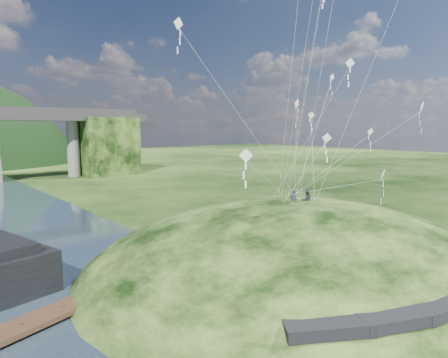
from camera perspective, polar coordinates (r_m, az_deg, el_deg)
ground at (r=26.95m, az=1.75°, el=-17.04°), size 320.00×320.00×0.00m
grass_hill at (r=34.12m, az=9.82°, el=-14.41°), size 36.00×32.00×13.00m
footpath at (r=26.87m, az=29.22°, el=-13.31°), size 22.29×5.84×0.83m
wooden_dock at (r=26.89m, az=-21.96°, el=-16.80°), size 11.98×5.25×0.85m
kite_flyers at (r=34.49m, az=11.20°, el=-1.48°), size 1.99×1.53×1.89m
kite_swarm at (r=31.19m, az=15.05°, el=16.09°), size 20.26×14.39×20.41m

